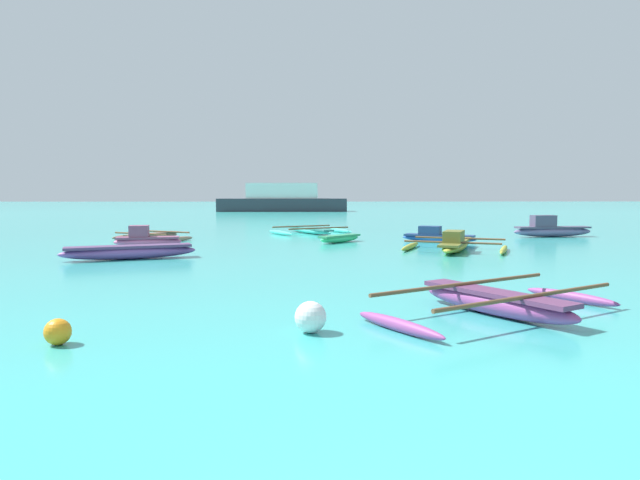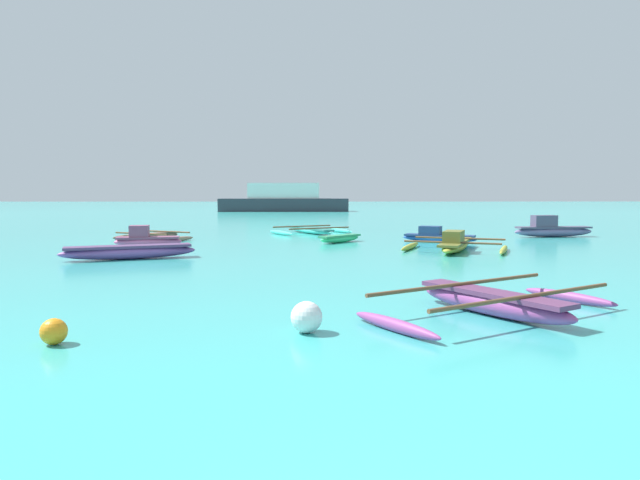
# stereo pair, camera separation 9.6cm
# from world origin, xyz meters

# --- Properties ---
(moored_boat_0) EXTENTS (4.06, 2.09, 0.43)m
(moored_boat_0) POSITION_xyz_m (-6.10, 15.25, 0.24)
(moored_boat_0) COLOR #864D9A
(moored_boat_0) RESTS_ON ground_plane
(moored_boat_1) EXTENTS (3.13, 1.95, 0.66)m
(moored_boat_1) POSITION_xyz_m (4.88, 21.19, 0.23)
(moored_boat_1) COLOR #224FA3
(moored_boat_1) RESTS_ON ground_plane
(moored_boat_2) EXTENTS (2.58, 1.11, 0.82)m
(moored_boat_2) POSITION_xyz_m (-6.70, 19.22, 0.29)
(moored_boat_2) COLOR pink
(moored_boat_2) RESTS_ON ground_plane
(moored_boat_3) EXTENTS (3.58, 3.06, 0.37)m
(moored_boat_3) POSITION_xyz_m (-7.32, 22.28, 0.17)
(moored_boat_3) COLOR #99715A
(moored_boat_3) RESTS_ON ground_plane
(moored_boat_4) EXTENTS (4.23, 4.12, 0.75)m
(moored_boat_4) POSITION_xyz_m (4.69, 17.52, 0.25)
(moored_boat_4) COLOR #9EA134
(moored_boat_4) RESTS_ON ground_plane
(moored_boat_5) EXTENTS (1.98, 2.05, 0.31)m
(moored_boat_5) POSITION_xyz_m (0.77, 21.05, 0.17)
(moored_boat_5) COLOR #3CE18C
(moored_boat_5) RESTS_ON ground_plane
(moored_boat_6) EXTENTS (4.31, 3.91, 0.35)m
(moored_boat_6) POSITION_xyz_m (-0.46, 26.11, 0.16)
(moored_boat_6) COLOR #44CCBE
(moored_boat_6) RESTS_ON ground_plane
(moored_boat_7) EXTENTS (4.84, 4.02, 0.47)m
(moored_boat_7) POSITION_xyz_m (2.70, 7.04, 0.22)
(moored_boat_7) COLOR #924185
(moored_boat_7) RESTS_ON ground_plane
(moored_boat_8) EXTENTS (3.85, 1.08, 1.01)m
(moored_boat_8) POSITION_xyz_m (10.77, 23.81, 0.36)
(moored_boat_8) COLOR slate
(moored_boat_8) RESTS_ON ground_plane
(mooring_buoy_0) EXTENTS (0.48, 0.48, 0.48)m
(mooring_buoy_0) POSITION_xyz_m (-0.45, 5.85, 0.24)
(mooring_buoy_0) COLOR white
(mooring_buoy_0) RESTS_ON ground_plane
(mooring_buoy_1) EXTENTS (0.36, 0.36, 0.36)m
(mooring_buoy_1) POSITION_xyz_m (-3.92, 5.24, 0.18)
(mooring_buoy_1) COLOR orange
(mooring_buoy_1) RESTS_ON ground_plane
(distant_ferry) EXTENTS (13.72, 3.02, 3.02)m
(distant_ferry) POSITION_xyz_m (-3.47, 58.76, 1.23)
(distant_ferry) COLOR #2D333D
(distant_ferry) RESTS_ON ground_plane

